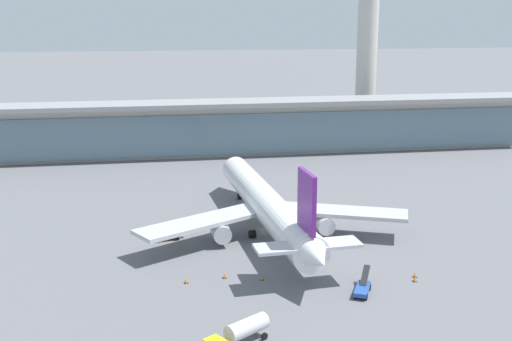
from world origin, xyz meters
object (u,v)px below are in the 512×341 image
at_px(service_truck_near_nose_blue, 362,288).
at_px(service_truck_mid_apron_yellow, 167,235).
at_px(service_truck_under_wing_yellow, 240,332).
at_px(safety_cone_delta, 224,276).
at_px(safety_cone_bravo, 415,275).
at_px(safety_cone_charlie, 262,278).
at_px(safety_cone_echo, 415,279).
at_px(safety_cone_alpha, 186,281).
at_px(airliner_on_stand, 267,205).

bearing_deg(service_truck_near_nose_blue, service_truck_mid_apron_yellow, 134.47).
height_order(service_truck_near_nose_blue, service_truck_under_wing_yellow, service_truck_under_wing_yellow).
bearing_deg(service_truck_near_nose_blue, safety_cone_delta, 155.01).
height_order(safety_cone_bravo, safety_cone_charlie, same).
xyz_separation_m(safety_cone_bravo, safety_cone_echo, (-0.67, -1.49, 0.00)).
xyz_separation_m(safety_cone_alpha, safety_cone_delta, (5.77, 0.90, 0.00)).
height_order(safety_cone_alpha, safety_cone_delta, same).
height_order(airliner_on_stand, safety_cone_alpha, airliner_on_stand).
relative_size(safety_cone_bravo, safety_cone_delta, 1.00).
distance_m(service_truck_under_wing_yellow, safety_cone_echo, 31.26).
relative_size(safety_cone_alpha, safety_cone_delta, 1.00).
xyz_separation_m(service_truck_near_nose_blue, service_truck_under_wing_yellow, (-19.02, -11.26, 0.90)).
bearing_deg(safety_cone_echo, safety_cone_bravo, 65.71).
relative_size(airliner_on_stand, service_truck_mid_apron_yellow, 9.08).
bearing_deg(service_truck_under_wing_yellow, safety_cone_alpha, 105.39).
height_order(service_truck_mid_apron_yellow, safety_cone_charlie, service_truck_mid_apron_yellow).
relative_size(airliner_on_stand, service_truck_near_nose_blue, 9.45).
height_order(safety_cone_charlie, safety_cone_echo, same).
distance_m(airliner_on_stand, safety_cone_alpha, 25.47).
xyz_separation_m(service_truck_mid_apron_yellow, safety_cone_bravo, (35.85, -22.59, -0.49)).
distance_m(safety_cone_alpha, safety_cone_bravo, 34.03).
xyz_separation_m(service_truck_near_nose_blue, service_truck_mid_apron_yellow, (-26.25, 26.74, 0.00)).
bearing_deg(airliner_on_stand, safety_cone_alpha, -128.93).
bearing_deg(safety_cone_charlie, service_truck_under_wing_yellow, -107.95).
bearing_deg(safety_cone_bravo, service_truck_under_wing_yellow, -151.71).
bearing_deg(safety_cone_charlie, service_truck_near_nose_blue, -28.11).
bearing_deg(safety_cone_alpha, safety_cone_bravo, -6.00).
bearing_deg(safety_cone_delta, safety_cone_echo, -12.25).
relative_size(service_truck_under_wing_yellow, safety_cone_echo, 12.07).
height_order(service_truck_mid_apron_yellow, safety_cone_alpha, service_truck_mid_apron_yellow).
height_order(service_truck_near_nose_blue, safety_cone_bravo, service_truck_near_nose_blue).
xyz_separation_m(safety_cone_delta, safety_cone_echo, (27.41, -5.95, 0.00)).
height_order(airliner_on_stand, service_truck_mid_apron_yellow, airliner_on_stand).
height_order(service_truck_near_nose_blue, safety_cone_delta, service_truck_near_nose_blue).
relative_size(service_truck_near_nose_blue, safety_cone_bravo, 9.52).
relative_size(airliner_on_stand, safety_cone_charlie, 89.92).
bearing_deg(safety_cone_alpha, safety_cone_delta, 8.90).
height_order(service_truck_mid_apron_yellow, safety_cone_echo, service_truck_mid_apron_yellow).
xyz_separation_m(airliner_on_stand, safety_cone_echo, (17.48, -24.48, -4.96)).
height_order(safety_cone_bravo, safety_cone_delta, same).
distance_m(service_truck_near_nose_blue, service_truck_mid_apron_yellow, 37.47).
bearing_deg(safety_cone_delta, safety_cone_charlie, -16.71).
relative_size(service_truck_under_wing_yellow, safety_cone_bravo, 12.07).
distance_m(airliner_on_stand, safety_cone_bravo, 29.71).
relative_size(airliner_on_stand, safety_cone_bravo, 89.92).
relative_size(service_truck_under_wing_yellow, safety_cone_charlie, 12.07).
distance_m(service_truck_under_wing_yellow, service_truck_mid_apron_yellow, 38.69).
distance_m(airliner_on_stand, service_truck_under_wing_yellow, 39.97).
xyz_separation_m(safety_cone_charlie, safety_cone_echo, (22.04, -4.34, 0.00)).
bearing_deg(service_truck_under_wing_yellow, airliner_on_stand, 74.74).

